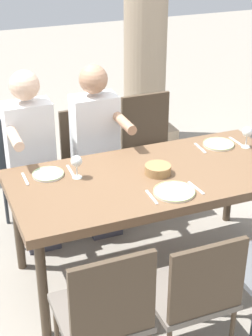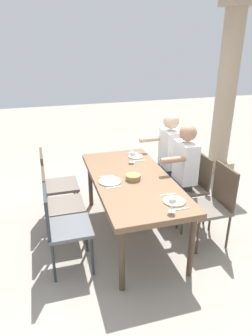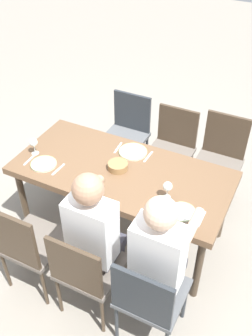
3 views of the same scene
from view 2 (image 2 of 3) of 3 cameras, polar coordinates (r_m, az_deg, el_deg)
name	(u,v)px [view 2 (image 2 of 3)]	position (r m, az deg, el deg)	size (l,w,h in m)	color
ground_plane	(132,233)	(3.87, 1.07, -12.11)	(16.00, 16.00, 0.00)	gray
dining_table	(132,183)	(3.52, 1.15, -2.89)	(1.84, 0.87, 0.76)	brown
chair_west_north	(176,168)	(4.42, 9.31, -0.02)	(0.44, 0.44, 0.89)	#5B5E61
chair_west_south	(54,181)	(4.03, -13.36, -2.38)	(0.44, 0.44, 0.94)	#6A6158
chair_mid_north	(192,183)	(4.02, 12.25, -2.72)	(0.44, 0.44, 0.89)	#6A6158
chair_mid_south	(57,202)	(3.60, -12.74, -6.12)	(0.44, 0.44, 0.88)	#6A6158
chair_east_north	(214,201)	(3.62, 16.11, -5.90)	(0.44, 0.44, 0.94)	#6A6158
chair_east_south	(61,224)	(3.14, -12.06, -10.19)	(0.44, 0.44, 0.91)	#5B5E61
diner_woman_green	(180,171)	(3.86, 10.11, -0.63)	(0.34, 0.50, 1.30)	#3F3F4C
diner_man_white	(165,157)	(4.28, 7.27, 2.08)	(0.35, 0.50, 1.32)	#3F3F4C
stone_column_near	(226,94)	(5.52, 18.14, 12.97)	(0.43, 0.43, 2.76)	tan
plate_0	(136,156)	(4.10, 1.80, 2.19)	(0.20, 0.20, 0.02)	white
wine_glass_0	(132,154)	(3.89, 1.15, 2.63)	(0.07, 0.07, 0.15)	white
fork_0	(132,153)	(4.24, 1.18, 2.82)	(0.02, 0.17, 0.01)	silver
spoon_0	(139,161)	(3.97, 2.46, 1.37)	(0.02, 0.17, 0.01)	silver
plate_1	(110,181)	(3.40, -3.01, -2.47)	(0.26, 0.26, 0.02)	silver
fork_1	(107,176)	(3.54, -3.56, -1.54)	(0.02, 0.17, 0.01)	silver
spoon_1	(113,188)	(3.27, -2.40, -3.66)	(0.02, 0.17, 0.01)	silver
plate_2	(174,201)	(3.04, 8.99, -6.09)	(0.23, 0.23, 0.02)	silver
wine_glass_2	(172,201)	(2.82, 8.64, -6.09)	(0.07, 0.07, 0.16)	white
fork_2	(168,194)	(3.16, 7.86, -4.92)	(0.02, 0.17, 0.01)	silver
spoon_2	(181,209)	(2.93, 10.20, -7.56)	(0.02, 0.17, 0.01)	silver
bread_basket	(133,177)	(3.44, 1.36, -1.72)	(0.17, 0.17, 0.06)	#9E7547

